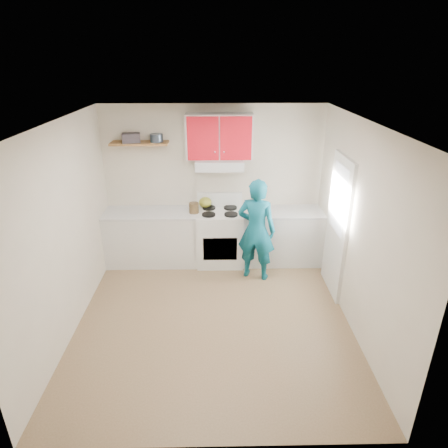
{
  "coord_description": "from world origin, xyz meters",
  "views": [
    {
      "loc": [
        0.06,
        -4.32,
        3.28
      ],
      "look_at": [
        0.15,
        0.55,
        1.15
      ],
      "focal_mm": 31.02,
      "sensor_mm": 36.0,
      "label": 1
    }
  ],
  "objects_px": {
    "kettle": "(205,202)",
    "person": "(256,230)",
    "crock": "(194,208)",
    "stove": "(220,237)",
    "tin": "(157,138)"
  },
  "relations": [
    {
      "from": "crock",
      "to": "kettle",
      "type": "bearing_deg",
      "value": 52.6
    },
    {
      "from": "kettle",
      "to": "person",
      "type": "bearing_deg",
      "value": -37.7
    },
    {
      "from": "kettle",
      "to": "person",
      "type": "xyz_separation_m",
      "value": [
        0.8,
        -0.71,
        -0.2
      ]
    },
    {
      "from": "tin",
      "to": "person",
      "type": "bearing_deg",
      "value": -23.71
    },
    {
      "from": "stove",
      "to": "crock",
      "type": "bearing_deg",
      "value": -176.0
    },
    {
      "from": "stove",
      "to": "person",
      "type": "distance_m",
      "value": 0.83
    },
    {
      "from": "stove",
      "to": "tin",
      "type": "distance_m",
      "value": 1.92
    },
    {
      "from": "kettle",
      "to": "crock",
      "type": "bearing_deg",
      "value": -123.56
    },
    {
      "from": "stove",
      "to": "person",
      "type": "xyz_separation_m",
      "value": [
        0.56,
        -0.5,
        0.36
      ]
    },
    {
      "from": "person",
      "to": "tin",
      "type": "bearing_deg",
      "value": -4.67
    },
    {
      "from": "person",
      "to": "stove",
      "type": "bearing_deg",
      "value": -23.06
    },
    {
      "from": "crock",
      "to": "person",
      "type": "xyz_separation_m",
      "value": [
        0.98,
        -0.47,
        -0.18
      ]
    },
    {
      "from": "crock",
      "to": "person",
      "type": "height_order",
      "value": "person"
    },
    {
      "from": "stove",
      "to": "kettle",
      "type": "distance_m",
      "value": 0.64
    },
    {
      "from": "tin",
      "to": "crock",
      "type": "bearing_deg",
      "value": -19.74
    }
  ]
}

